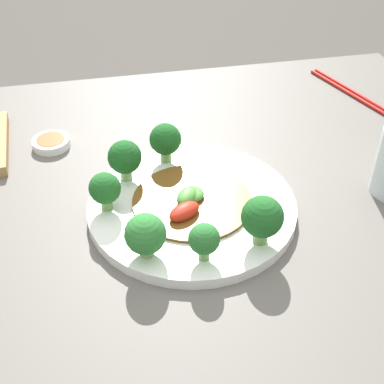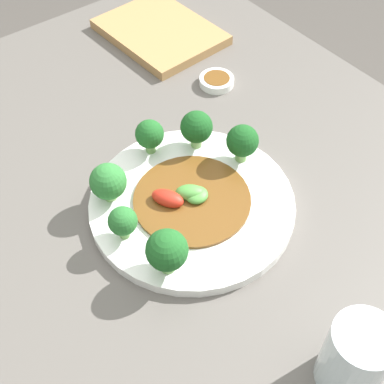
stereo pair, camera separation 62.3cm
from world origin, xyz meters
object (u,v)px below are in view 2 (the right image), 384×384
at_px(broccoli_west, 150,135).
at_px(stirfry_center, 189,198).
at_px(broccoli_north, 242,141).
at_px(drinking_glass, 355,357).
at_px(broccoli_southeast, 167,251).
at_px(broccoli_south, 123,222).
at_px(broccoli_southwest, 108,182).
at_px(plate, 192,204).
at_px(cutting_board, 160,32).
at_px(sauce_dish, 217,81).
at_px(broccoli_northwest, 197,127).

height_order(broccoli_west, stirfry_center, broccoli_west).
xyz_separation_m(broccoli_north, drinking_glass, (0.35, -0.13, -0.00)).
xyz_separation_m(broccoli_southeast, broccoli_south, (-0.08, -0.02, -0.01)).
bearing_deg(broccoli_southwest, broccoli_southeast, -2.23).
height_order(plate, cutting_board, cutting_board).
distance_m(broccoli_north, stirfry_center, 0.13).
bearing_deg(sauce_dish, stirfry_center, -47.49).
xyz_separation_m(plate, broccoli_northwest, (-0.09, 0.08, 0.05)).
xyz_separation_m(broccoli_southeast, drinking_glass, (0.25, 0.09, -0.01)).
xyz_separation_m(plate, broccoli_southeast, (0.08, -0.10, 0.05)).
height_order(broccoli_west, cutting_board, broccoli_west).
bearing_deg(plate, broccoli_southwest, -130.75).
relative_size(broccoli_north, sauce_dish, 1.01).
bearing_deg(broccoli_south, broccoli_north, 93.20).
height_order(broccoli_north, broccoli_northwest, same).
bearing_deg(broccoli_west, cutting_board, 142.01).
height_order(broccoli_north, sauce_dish, broccoli_north).
bearing_deg(cutting_board, broccoli_north, -16.58).
bearing_deg(sauce_dish, broccoli_southwest, -67.84).
relative_size(broccoli_north, stirfry_center, 0.37).
bearing_deg(broccoli_southwest, plate, 49.25).
bearing_deg(broccoli_west, sauce_dish, 111.79).
bearing_deg(broccoli_south, sauce_dish, 120.85).
relative_size(broccoli_southwest, stirfry_center, 0.36).
distance_m(broccoli_west, broccoli_southeast, 0.23).
distance_m(broccoli_north, cutting_board, 0.41).
xyz_separation_m(broccoli_southeast, stirfry_center, (-0.08, 0.10, -0.04)).
bearing_deg(broccoli_southeast, drinking_glass, 19.05).
distance_m(broccoli_northwest, broccoli_southeast, 0.25).
bearing_deg(broccoli_southeast, broccoli_northwest, 132.66).
bearing_deg(broccoli_northwest, broccoli_west, -117.93).
relative_size(broccoli_northwest, broccoli_west, 1.10).
distance_m(plate, broccoli_northwest, 0.13).
height_order(broccoli_west, drinking_glass, drinking_glass).
xyz_separation_m(sauce_dish, cutting_board, (-0.20, 0.01, 0.00)).
distance_m(stirfry_center, sauce_dish, 0.31).
bearing_deg(sauce_dish, broccoli_northwest, -50.06).
xyz_separation_m(broccoli_northwest, broccoli_south, (0.08, -0.20, -0.01)).
xyz_separation_m(broccoli_north, broccoli_west, (-0.11, -0.11, -0.00)).
bearing_deg(broccoli_west, broccoli_south, -47.32).
height_order(broccoli_south, stirfry_center, broccoli_south).
xyz_separation_m(broccoli_southwest, sauce_dish, (-0.13, 0.32, -0.05)).
bearing_deg(sauce_dish, cutting_board, 177.40).
height_order(broccoli_northwest, broccoli_south, broccoli_northwest).
bearing_deg(plate, drinking_glass, -2.54).
bearing_deg(sauce_dish, plate, -46.65).
bearing_deg(drinking_glass, broccoli_south, -162.86).
height_order(broccoli_west, broccoli_southeast, broccoli_southeast).
height_order(drinking_glass, cutting_board, drinking_glass).
bearing_deg(broccoli_north, drinking_glass, -20.78).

